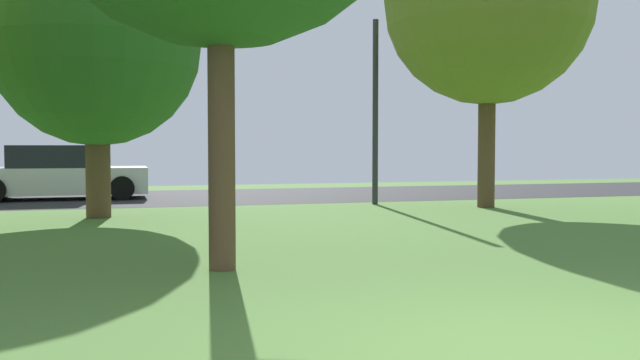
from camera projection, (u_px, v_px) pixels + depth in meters
road_strip at (219, 196)px, 19.91m from camera, size 44.00×6.40×0.01m
oak_tree_left at (488, 1)px, 16.11m from camera, size 4.82×4.82×7.20m
birch_tree_lone at (96, 43)px, 13.82m from camera, size 4.12×4.12×5.55m
parked_car_white at (59, 175)px, 18.85m from camera, size 4.47×2.04×1.45m
street_lamp_post at (375, 112)px, 17.09m from camera, size 0.14×0.14×4.50m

